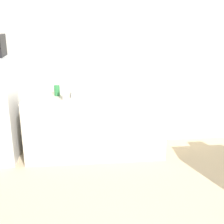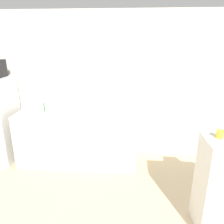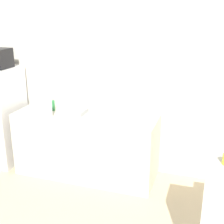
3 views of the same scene
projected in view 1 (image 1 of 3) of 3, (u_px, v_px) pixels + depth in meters
name	position (u px, v px, depth m)	size (l,w,h in m)	color
wall_back	(101.00, 65.00, 4.82)	(8.00, 0.06, 2.60)	silver
counter	(95.00, 125.00, 4.68)	(2.03, 0.71, 0.94)	beige
sink_basin	(83.00, 94.00, 4.49)	(0.33, 0.28, 0.06)	#9EA3A8
bottle_tall	(64.00, 92.00, 4.22)	(0.06, 0.06, 0.25)	silver
bottle_short	(57.00, 90.00, 4.48)	(0.08, 0.08, 0.15)	#2D7F42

